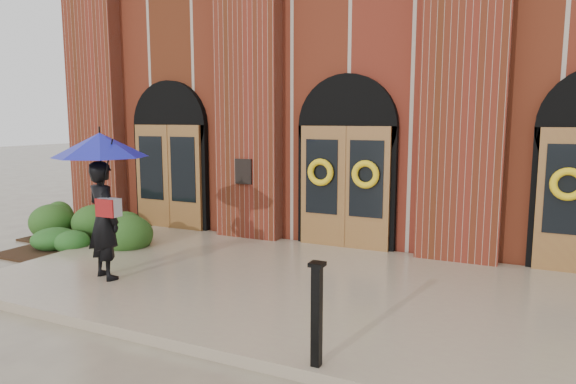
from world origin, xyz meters
The scene contains 7 objects.
ground centered at (0.00, 0.00, 0.00)m, with size 90.00×90.00×0.00m, color gray.
landing centered at (0.00, 0.15, 0.07)m, with size 10.00×5.30×0.15m, color gray.
church_building centered at (0.00, 8.78, 3.50)m, with size 16.20×12.53×7.00m.
man_with_umbrella centered at (-2.88, -1.01, 1.85)m, with size 1.93×1.93×2.42m.
metal_post centered at (1.48, -2.35, 0.75)m, with size 0.16×0.16×1.15m.
hedge_wall_left centered at (-5.56, 1.21, 0.38)m, with size 2.99×1.19×0.77m, color #254B19.
hedge_front_left centered at (-5.80, -0.04, 0.22)m, with size 1.27×1.09×0.45m, color #214F1B.
Camera 1 is at (3.46, -7.19, 2.79)m, focal length 32.00 mm.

